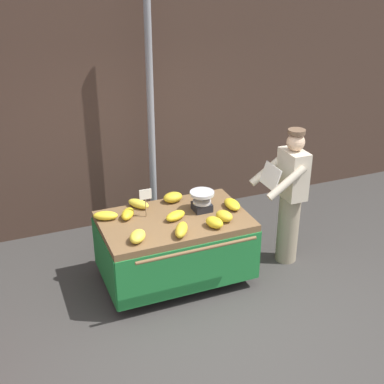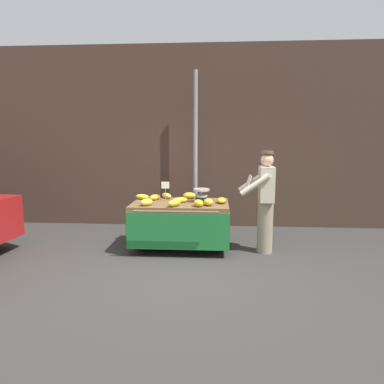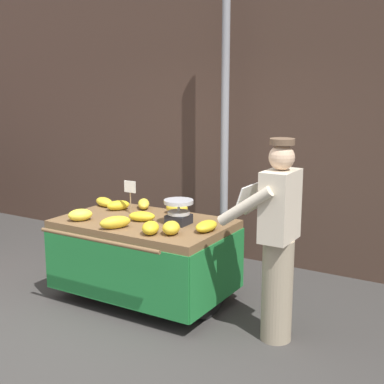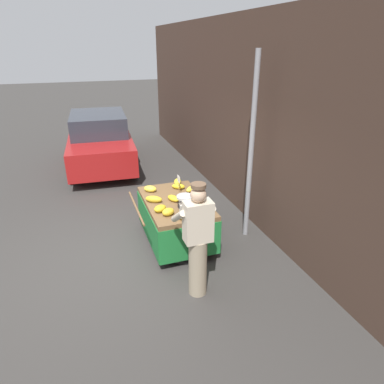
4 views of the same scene
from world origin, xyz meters
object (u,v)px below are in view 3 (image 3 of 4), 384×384
Objects in this scene: banana_bunch_6 at (115,222)px; banana_bunch_9 at (151,228)px; banana_bunch_7 at (80,215)px; banana_bunch_1 at (118,205)px; weighing_scale at (179,212)px; banana_bunch_2 at (144,204)px; banana_bunch_3 at (142,216)px; banana_bunch_4 at (177,208)px; street_pole at (225,127)px; price_sign at (130,190)px; banana_cart at (144,242)px; banana_bunch_8 at (104,202)px; banana_bunch_5 at (206,226)px; banana_bunch_0 at (171,228)px; vendor_person at (277,240)px.

banana_bunch_6 and banana_bunch_9 have the same top height.
banana_bunch_1 is at bearing 85.23° from banana_bunch_7.
banana_bunch_1 is at bearing 170.50° from weighing_scale.
banana_bunch_9 is at bearing -50.37° from banana_bunch_2.
banana_bunch_3 is 0.45m from banana_bunch_4.
banana_bunch_3 is (-0.18, -1.36, -0.77)m from street_pole.
banana_bunch_4 is (-0.23, 0.33, -0.06)m from weighing_scale.
banana_bunch_7 is (-0.24, -0.48, -0.19)m from price_sign.
price_sign reaches higher than banana_cart.
banana_bunch_9 is at bearing -74.89° from banana_bunch_4.
banana_bunch_1 is 0.90× the size of banana_bunch_8.
banana_bunch_1 is at bearing 153.73° from banana_bunch_3.
banana_bunch_7 is at bearing -165.92° from banana_bunch_5.
street_pole reaches higher than weighing_scale.
banana_bunch_2 is at bearing 152.74° from weighing_scale.
banana_bunch_6 is at bearing -53.51° from banana_bunch_1.
street_pole is at bearing 100.95° from banana_bunch_0.
banana_bunch_0 is 0.86× the size of banana_bunch_1.
price_sign is (-0.46, -1.17, -0.57)m from street_pole.
banana_bunch_1 reaches higher than banana_bunch_3.
banana_bunch_0 is at bearing 10.89° from banana_bunch_6.
banana_bunch_1 is 0.83× the size of banana_bunch_6.
banana_bunch_5 is 0.16× the size of vendor_person.
banana_bunch_6 and banana_bunch_7 have the same top height.
banana_bunch_6 reaches higher than banana_bunch_1.
banana_bunch_4 is at bearing 125.12° from weighing_scale.
banana_bunch_8 is (-1.21, 0.52, -0.01)m from banana_bunch_0.
street_pole is 11.71× the size of weighing_scale.
banana_bunch_7 reaches higher than banana_bunch_1.
banana_bunch_1 is 0.14× the size of vendor_person.
banana_cart is 0.57m from banana_bunch_2.
weighing_scale is 0.42m from banana_bunch_9.
banana_bunch_0 is at bearing -79.05° from street_pole.
banana_cart is 0.68m from banana_bunch_7.
banana_bunch_2 is at bearing 126.30° from banana_cart.
banana_bunch_3 is at bearing -22.28° from banana_bunch_8.
banana_cart is 0.50m from banana_bunch_4.
banana_bunch_5 is at bearing -1.35° from banana_cart.
banana_bunch_2 is 1.01× the size of banana_bunch_5.
weighing_scale is at bearing 9.88° from banana_cart.
banana_cart is 0.62m from banana_bunch_0.
banana_bunch_0 is at bearing -61.19° from banana_bunch_4.
banana_bunch_1 is 1.13× the size of banana_bunch_9.
weighing_scale is at bearing -81.94° from street_pole.
banana_bunch_2 is 0.98m from banana_bunch_9.
vendor_person reaches higher than banana_bunch_8.
weighing_scale is 1.13× the size of banana_bunch_1.
banana_bunch_3 is at bearing -178.63° from banana_bunch_5.
street_pole reaches higher than banana_bunch_1.
banana_bunch_5 is (0.58, -0.41, -0.01)m from banana_bunch_4.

